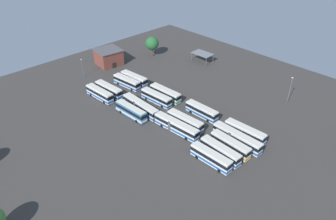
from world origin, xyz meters
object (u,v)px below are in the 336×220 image
object	(u,v)px
bus_row2_slot1	(176,126)
bus_row1_slot1	(140,106)
depot_building	(109,57)
lamp_post_mid_lot	(82,67)
bus_row0_slot4	(134,79)
maintenance_shelter	(202,54)
bus_row3_slot1	(220,151)
bus_row3_slot2	(230,145)
bus_row0_slot1	(109,90)
bus_row1_slot3	(156,98)
bus_row0_slot3	(127,82)
bus_row1_slot0	(131,111)
tree_west_edge	(152,43)
bus_row2_slot4	(202,111)
bus_row1_slot4	(165,93)
bus_row0_slot0	(100,94)
bus_row3_slot4	(245,132)
bus_row3_slot0	(211,157)
bus_row2_slot2	(185,121)
bus_row3_slot3	(237,138)
lamp_post_near_entrance	(290,90)

from	to	relation	value
bus_row2_slot1	bus_row1_slot1	bearing A→B (deg)	-178.69
depot_building	lamp_post_mid_lot	distance (m)	14.28
bus_row0_slot4	maintenance_shelter	world-z (taller)	maintenance_shelter
bus_row3_slot1	bus_row3_slot2	xyz separation A→B (m)	(0.21, 3.93, -0.00)
bus_row0_slot1	bus_row1_slot3	distance (m)	17.30
bus_row0_slot3	bus_row0_slot1	bearing A→B (deg)	-89.54
lamp_post_mid_lot	bus_row1_slot1	bearing A→B (deg)	-0.15
bus_row1_slot0	tree_west_edge	xyz separation A→B (m)	(-30.51, 35.98, 3.87)
bus_row1_slot3	bus_row2_slot4	distance (m)	16.38
maintenance_shelter	bus_row1_slot4	bearing A→B (deg)	-70.61
bus_row0_slot0	bus_row1_slot0	distance (m)	15.89
bus_row1_slot0	bus_row3_slot4	size ratio (longest dim) A/B	0.98
bus_row0_slot0	bus_row2_slot1	xyz separation A→B (m)	(31.14, 4.95, 0.00)
bus_row2_slot4	bus_row3_slot2	xyz separation A→B (m)	(16.25, -7.19, 0.00)
bus_row0_slot1	bus_row3_slot1	world-z (taller)	same
bus_row3_slot4	maintenance_shelter	bearing A→B (deg)	144.06
bus_row0_slot1	bus_row3_slot2	bearing A→B (deg)	6.37
bus_row0_slot0	bus_row0_slot4	distance (m)	15.22
bus_row3_slot0	bus_row3_slot4	bearing A→B (deg)	91.03
bus_row3_slot0	tree_west_edge	distance (m)	70.90
bus_row2_slot4	bus_row3_slot1	xyz separation A→B (m)	(16.05, -11.12, 0.00)
bus_row2_slot2	bus_row3_slot1	xyz separation A→B (m)	(15.73, -3.42, -0.00)
bus_row3_slot3	maintenance_shelter	distance (m)	54.89
bus_row2_slot2	lamp_post_near_entrance	size ratio (longest dim) A/B	1.27
bus_row1_slot3	bus_row3_slot1	bearing A→B (deg)	-11.73
bus_row1_slot1	depot_building	xyz separation A→B (m)	(-36.53, 14.02, 1.26)
lamp_post_near_entrance	bus_row3_slot3	bearing A→B (deg)	-87.96
bus_row1_slot1	bus_row2_slot2	distance (m)	16.06
bus_row0_slot1	bus_row0_slot4	size ratio (longest dim) A/B	1.02
bus_row1_slot3	bus_row3_slot4	world-z (taller)	same
bus_row1_slot0	lamp_post_mid_lot	world-z (taller)	lamp_post_mid_lot
bus_row3_slot4	depot_building	bearing A→B (deg)	178.39
bus_row0_slot0	bus_row1_slot0	world-z (taller)	same
bus_row0_slot3	lamp_post_near_entrance	bearing A→B (deg)	33.73
bus_row1_slot3	lamp_post_near_entrance	xyz separation A→B (m)	(30.32, 30.45, 3.32)
bus_row2_slot4	maintenance_shelter	xyz separation A→B (m)	(-26.89, 31.22, 1.65)
bus_row1_slot4	tree_west_edge	xyz separation A→B (m)	(-29.79, 20.73, 3.87)
lamp_post_near_entrance	bus_row0_slot3	bearing A→B (deg)	-146.27
bus_row3_slot0	bus_row3_slot3	bearing A→B (deg)	91.52
bus_row3_slot1	bus_row1_slot4	bearing A→B (deg)	161.40
bus_row0_slot1	bus_row3_slot0	size ratio (longest dim) A/B	1.01
bus_row0_slot4	bus_row3_slot4	world-z (taller)	same
bus_row3_slot3	bus_row0_slot4	bearing A→B (deg)	177.17
depot_building	tree_west_edge	distance (m)	19.25
bus_row0_slot3	bus_row2_slot4	distance (m)	31.51
bus_row1_slot0	bus_row2_slot2	xyz separation A→B (m)	(15.36, 7.96, 0.00)
bus_row1_slot0	lamp_post_near_entrance	world-z (taller)	lamp_post_near_entrance
bus_row3_slot1	bus_row3_slot3	distance (m)	7.68
bus_row3_slot1	tree_west_edge	xyz separation A→B (m)	(-61.60, 31.43, 3.87)
bus_row0_slot4	lamp_post_near_entrance	distance (m)	53.47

